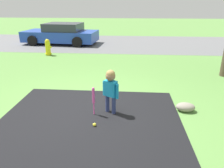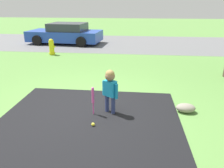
{
  "view_description": "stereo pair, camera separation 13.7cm",
  "coord_description": "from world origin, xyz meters",
  "px_view_note": "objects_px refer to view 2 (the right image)",
  "views": [
    {
      "loc": [
        0.98,
        -4.64,
        2.36
      ],
      "look_at": [
        0.6,
        0.16,
        0.54
      ],
      "focal_mm": 35.0,
      "sensor_mm": 36.0,
      "label": 1
    },
    {
      "loc": [
        1.12,
        -4.63,
        2.36
      ],
      "look_at": [
        0.6,
        0.16,
        0.54
      ],
      "focal_mm": 35.0,
      "sensor_mm": 36.0,
      "label": 2
    }
  ],
  "objects_px": {
    "sports_ball": "(93,124)",
    "parked_car": "(66,34)",
    "fire_hydrant": "(52,47)",
    "child": "(110,86)",
    "baseball_bat": "(93,97)"
  },
  "relations": [
    {
      "from": "baseball_bat",
      "to": "fire_hydrant",
      "type": "relative_size",
      "value": 0.86
    },
    {
      "from": "child",
      "to": "baseball_bat",
      "type": "xyz_separation_m",
      "value": [
        -0.36,
        -0.12,
        -0.23
      ]
    },
    {
      "from": "baseball_bat",
      "to": "sports_ball",
      "type": "relative_size",
      "value": 9.03
    },
    {
      "from": "fire_hydrant",
      "to": "sports_ball",
      "type": "bearing_deg",
      "value": -62.69
    },
    {
      "from": "baseball_bat",
      "to": "child",
      "type": "bearing_deg",
      "value": 17.83
    },
    {
      "from": "sports_ball",
      "to": "parked_car",
      "type": "height_order",
      "value": "parked_car"
    },
    {
      "from": "sports_ball",
      "to": "parked_car",
      "type": "xyz_separation_m",
      "value": [
        -3.37,
        9.06,
        0.53
      ]
    },
    {
      "from": "baseball_bat",
      "to": "sports_ball",
      "type": "height_order",
      "value": "baseball_bat"
    },
    {
      "from": "sports_ball",
      "to": "parked_car",
      "type": "distance_m",
      "value": 9.68
    },
    {
      "from": "fire_hydrant",
      "to": "parked_car",
      "type": "relative_size",
      "value": 0.17
    },
    {
      "from": "child",
      "to": "baseball_bat",
      "type": "relative_size",
      "value": 1.56
    },
    {
      "from": "parked_car",
      "to": "fire_hydrant",
      "type": "bearing_deg",
      "value": 99.85
    },
    {
      "from": "child",
      "to": "parked_car",
      "type": "relative_size",
      "value": 0.23
    },
    {
      "from": "child",
      "to": "baseball_bat",
      "type": "distance_m",
      "value": 0.45
    },
    {
      "from": "baseball_bat",
      "to": "parked_car",
      "type": "xyz_separation_m",
      "value": [
        -3.29,
        8.56,
        0.15
      ]
    }
  ]
}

